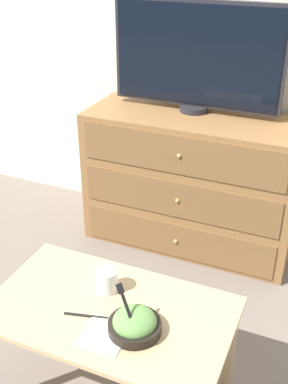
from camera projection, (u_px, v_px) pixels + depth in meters
ground_plane at (191, 216)px, 3.29m from camera, size 12.00×12.00×0.00m
wall_back at (204, 15)px, 2.68m from camera, size 12.00×0.05×2.60m
dresser at (191, 182)px, 2.85m from camera, size 1.23×0.50×0.81m
tv at (197, 57)px, 2.58m from camera, size 0.95×0.16×0.60m
coffee_table at (110, 324)px, 1.83m from camera, size 0.92×0.54×0.47m
takeout_bowl at (135, 324)px, 1.69m from camera, size 0.19×0.19×0.18m
drink_cup at (107, 282)px, 1.88m from camera, size 0.08×0.08×0.09m
napkin at (104, 335)px, 1.68m from camera, size 0.16×0.16×0.00m
knife at (86, 316)px, 1.76m from camera, size 0.16×0.05×0.01m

